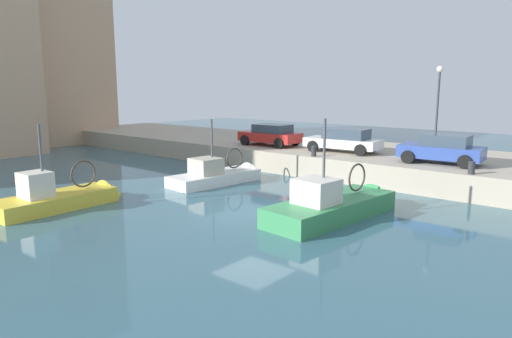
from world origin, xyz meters
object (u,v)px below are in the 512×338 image
(fishing_boat_yellow, at_px, (64,204))
(quay_streetlamp, at_px, (438,95))
(parked_car_red, at_px, (271,135))
(fishing_boat_green, at_px, (337,213))
(mooring_bollard_south, at_px, (472,168))
(parked_car_white, at_px, (344,140))
(parked_car_blue, at_px, (442,149))
(fishing_boat_white, at_px, (221,180))
(mooring_bollard_mid, at_px, (314,151))

(fishing_boat_yellow, relative_size, quay_streetlamp, 1.16)
(fishing_boat_yellow, xyz_separation_m, quay_streetlamp, (17.40, -9.01, 4.33))
(parked_car_red, bearing_deg, fishing_boat_green, -129.74)
(parked_car_red, bearing_deg, mooring_bollard_south, -99.38)
(parked_car_white, bearing_deg, mooring_bollard_south, -107.87)
(fishing_boat_yellow, bearing_deg, parked_car_blue, -37.74)
(parked_car_red, distance_m, parked_car_white, 5.05)
(fishing_boat_green, bearing_deg, fishing_boat_yellow, 122.65)
(parked_car_white, xyz_separation_m, quay_streetlamp, (3.21, -4.03, 2.56))
(fishing_boat_white, distance_m, parked_car_white, 7.57)
(mooring_bollard_south, bearing_deg, fishing_boat_green, 151.04)
(mooring_bollard_mid, bearing_deg, fishing_boat_yellow, 158.84)
(parked_car_red, distance_m, quay_streetlamp, 10.08)
(parked_car_white, relative_size, mooring_bollard_mid, 7.99)
(fishing_boat_white, bearing_deg, parked_car_red, 14.18)
(mooring_bollard_south, relative_size, quay_streetlamp, 0.11)
(parked_car_red, distance_m, mooring_bollard_mid, 5.08)
(fishing_boat_green, relative_size, mooring_bollard_mid, 12.40)
(fishing_boat_white, bearing_deg, parked_car_white, -28.35)
(fishing_boat_yellow, xyz_separation_m, mooring_bollard_south, (11.75, -12.55, 1.35))
(mooring_bollard_mid, relative_size, quay_streetlamp, 0.11)
(fishing_boat_white, bearing_deg, mooring_bollard_mid, -37.22)
(quay_streetlamp, bearing_deg, parked_car_white, 128.51)
(parked_car_red, xyz_separation_m, mooring_bollard_south, (-2.08, -12.61, -0.42))
(fishing_boat_green, relative_size, quay_streetlamp, 1.41)
(mooring_bollard_mid, bearing_deg, fishing_boat_white, 142.78)
(parked_car_white, distance_m, mooring_bollard_south, 7.97)
(quay_streetlamp, bearing_deg, parked_car_blue, -156.27)
(fishing_boat_yellow, height_order, mooring_bollard_mid, fishing_boat_yellow)
(parked_car_white, bearing_deg, fishing_boat_white, 151.65)
(fishing_boat_white, relative_size, parked_car_red, 1.46)
(parked_car_blue, bearing_deg, mooring_bollard_south, -135.82)
(parked_car_blue, bearing_deg, fishing_boat_green, 170.73)
(fishing_boat_white, relative_size, mooring_bollard_mid, 10.59)
(fishing_boat_white, distance_m, fishing_boat_green, 8.07)
(parked_car_white, bearing_deg, parked_car_red, 94.05)
(mooring_bollard_mid, xyz_separation_m, quay_streetlamp, (5.65, -4.46, 2.98))
(fishing_boat_yellow, bearing_deg, parked_car_white, -19.33)
(fishing_boat_green, relative_size, parked_car_red, 1.71)
(mooring_bollard_mid, bearing_deg, quay_streetlamp, -38.31)
(fishing_boat_white, xyz_separation_m, parked_car_blue, (6.01, -9.14, 1.79))
(parked_car_red, xyz_separation_m, parked_car_blue, (-0.11, -10.69, 0.03))
(quay_streetlamp, bearing_deg, fishing_boat_yellow, 152.62)
(parked_car_white, bearing_deg, fishing_boat_green, -151.84)
(fishing_boat_yellow, xyz_separation_m, parked_car_blue, (13.73, -10.63, 1.80))
(parked_car_red, relative_size, parked_car_blue, 1.01)
(fishing_boat_green, height_order, parked_car_blue, fishing_boat_green)
(fishing_boat_yellow, relative_size, fishing_boat_green, 0.82)
(mooring_bollard_south, bearing_deg, parked_car_blue, 44.18)
(fishing_boat_white, distance_m, parked_car_red, 6.55)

